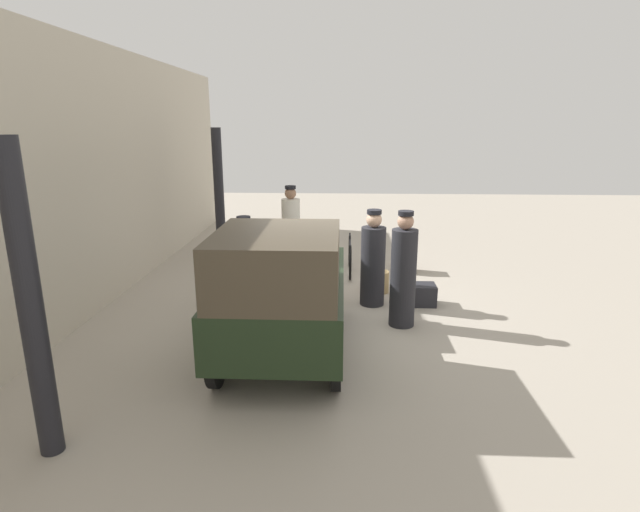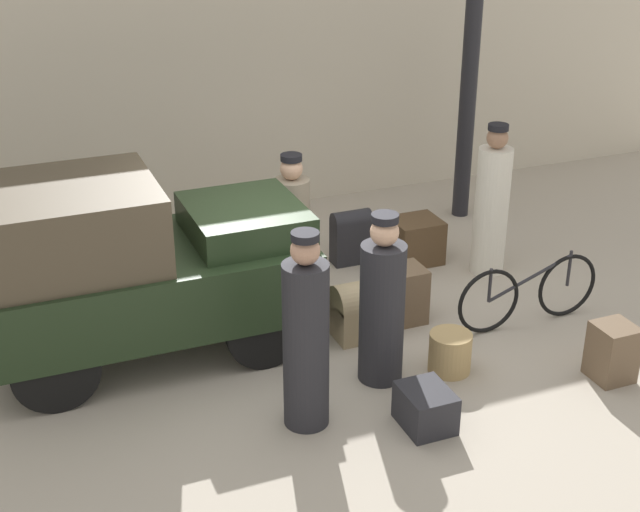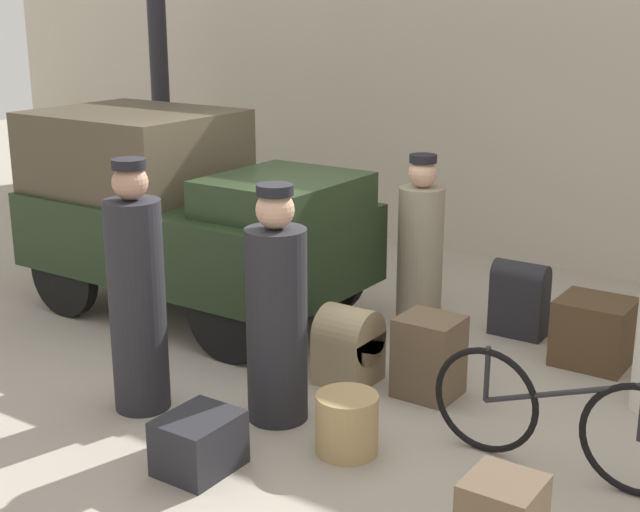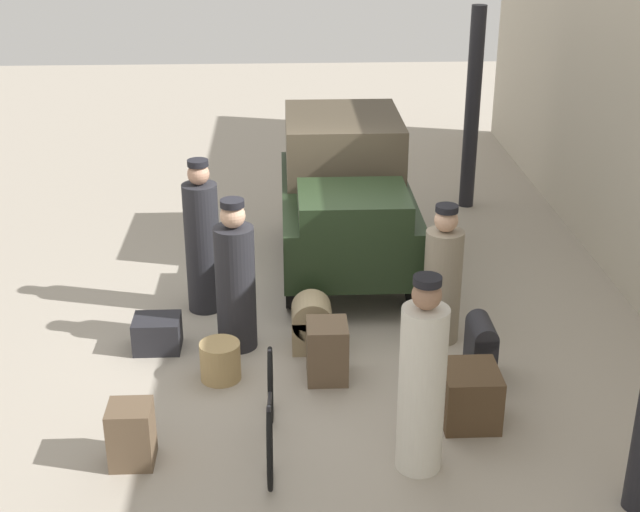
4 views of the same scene
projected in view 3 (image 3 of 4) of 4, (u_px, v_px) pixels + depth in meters
name	position (u px, v px, depth m)	size (l,w,h in m)	color
ground_plane	(286.00, 370.00, 7.26)	(30.00, 30.00, 0.00)	#A89E8E
station_building_facade	(501.00, 60.00, 9.87)	(16.00, 0.15, 4.50)	beige
canopy_pillar_left	(161.00, 114.00, 11.03)	(0.22, 0.22, 3.05)	black
truck	(181.00, 208.00, 8.35)	(3.22, 1.63, 1.89)	black
bicycle	(559.00, 418.00, 5.59)	(1.72, 0.04, 0.78)	black
wicker_basket	(347.00, 423.00, 5.89)	(0.42, 0.42, 0.41)	tan
porter_standing_middle	(420.00, 250.00, 8.06)	(0.41, 0.41, 1.59)	gray
porter_lifting_near_truck	(137.00, 298.00, 6.37)	(0.41, 0.41, 1.86)	#232328
porter_carrying_trunk	(277.00, 316.00, 6.22)	(0.43, 0.43, 1.71)	#232328
trunk_wicker_pale	(429.00, 356.00, 6.72)	(0.45, 0.42, 0.62)	brown
suitcase_black_upright	(520.00, 296.00, 7.90)	(0.48, 0.25, 0.68)	#232328
suitcase_tan_flat	(594.00, 332.00, 7.31)	(0.58, 0.53, 0.55)	#4C3823
trunk_barrel_dark	(349.00, 345.00, 6.96)	(0.42, 0.44, 0.62)	#9E8966
suitcase_small_leather	(199.00, 443.00, 5.68)	(0.42, 0.51, 0.37)	#232328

